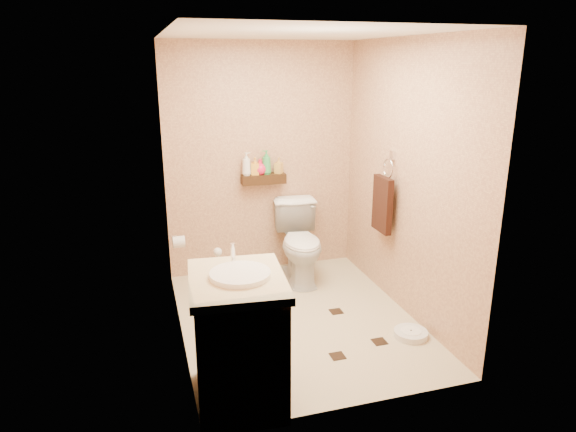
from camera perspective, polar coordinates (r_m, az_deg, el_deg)
name	(u,v)px	position (r m, az deg, el deg)	size (l,w,h in m)	color
ground	(297,319)	(4.65, 0.98, -11.37)	(2.50, 2.50, 0.00)	#C3B08F
wall_back	(261,160)	(5.39, -2.97, 6.18)	(2.00, 0.04, 2.40)	tan
wall_front	(360,236)	(3.10, 8.05, -2.22)	(2.00, 0.04, 2.40)	tan
wall_left	(173,197)	(4.04, -12.61, 2.09)	(0.04, 2.50, 2.40)	tan
wall_right	(406,180)	(4.61, 13.02, 3.90)	(0.04, 2.50, 2.40)	tan
ceiling	(298,33)	(4.10, 1.15, 19.65)	(2.00, 2.50, 0.02)	silver
wall_shelf	(264,179)	(5.36, -2.74, 4.14)	(0.46, 0.14, 0.10)	#351D0E
floor_accents	(299,321)	(4.62, 1.22, -11.58)	(1.23, 1.35, 0.01)	black
toilet	(301,243)	(5.30, 1.40, -2.97)	(0.45, 0.79, 0.80)	white
vanity	(239,338)	(3.47, -5.48, -13.32)	(0.67, 0.79, 1.04)	brown
bathroom_scale	(411,334)	(4.49, 13.48, -12.59)	(0.36, 0.36, 0.06)	silver
toilet_brush	(219,280)	(5.02, -7.69, -7.05)	(0.12, 0.12, 0.51)	#186161
towel_ring	(383,202)	(4.84, 10.50, 1.57)	(0.12, 0.30, 0.76)	silver
toilet_paper	(179,242)	(4.84, -12.05, -2.83)	(0.12, 0.11, 0.12)	silver
bottle_a	(246,164)	(5.28, -4.64, 5.79)	(0.09, 0.09, 0.24)	silver
bottle_b	(255,166)	(5.31, -3.67, 5.55)	(0.08, 0.08, 0.18)	gold
bottle_c	(260,167)	(5.32, -3.10, 5.49)	(0.13, 0.13, 0.16)	#EC1B4A
bottle_d	(266,162)	(5.33, -2.41, 5.99)	(0.10, 0.10, 0.25)	green
bottle_e	(279,165)	(5.37, -1.05, 5.64)	(0.07, 0.08, 0.17)	gold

